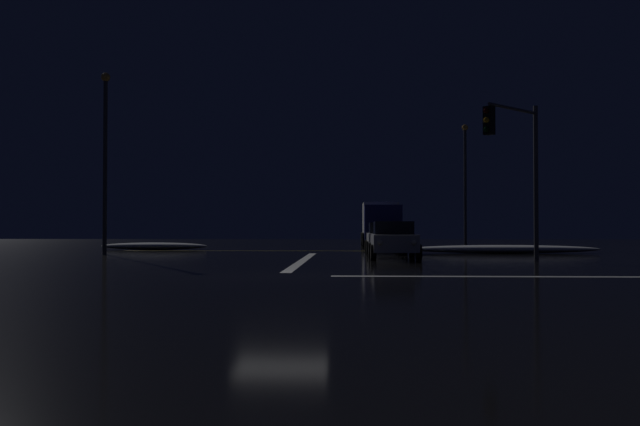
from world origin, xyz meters
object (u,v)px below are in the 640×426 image
(traffic_signal_ne, at_px, (517,152))
(streetlamp_left_near, at_px, (105,149))
(box_truck, at_px, (381,222))
(streetlamp_right_far, at_px, (465,176))
(sedan_silver, at_px, (393,240))
(sedan_gray, at_px, (387,236))
(sedan_white, at_px, (385,237))

(traffic_signal_ne, distance_m, streetlamp_left_near, 19.32)
(traffic_signal_ne, xyz_separation_m, streetlamp_left_near, (-18.28, 6.19, 0.89))
(box_truck, height_order, streetlamp_right_far, streetlamp_right_far)
(sedan_silver, distance_m, streetlamp_right_far, 21.23)
(box_truck, height_order, streetlamp_left_near, streetlamp_left_near)
(sedan_gray, height_order, traffic_signal_ne, traffic_signal_ne)
(sedan_gray, xyz_separation_m, streetlamp_right_far, (5.89, 7.32, 4.16))
(sedan_silver, distance_m, traffic_signal_ne, 6.19)
(streetlamp_right_far, bearing_deg, sedan_silver, -107.57)
(sedan_gray, bearing_deg, sedan_silver, -91.79)
(box_truck, distance_m, traffic_signal_ne, 22.46)
(sedan_silver, relative_size, box_truck, 0.52)
(sedan_gray, distance_m, streetlamp_right_far, 10.28)
(sedan_white, distance_m, streetlamp_left_near, 14.61)
(sedan_gray, bearing_deg, box_truck, 90.42)
(streetlamp_left_near, bearing_deg, box_truck, 48.26)
(sedan_white, bearing_deg, box_truck, 88.44)
(streetlamp_left_near, bearing_deg, traffic_signal_ne, -18.70)
(box_truck, xyz_separation_m, streetlamp_right_far, (5.94, 0.28, 3.25))
(traffic_signal_ne, relative_size, streetlamp_left_near, 0.70)
(sedan_silver, xyz_separation_m, traffic_signal_ne, (4.60, -2.34, 3.41))
(sedan_gray, bearing_deg, streetlamp_right_far, 51.19)
(streetlamp_right_far, bearing_deg, sedan_white, -115.55)
(streetlamp_left_near, relative_size, streetlamp_right_far, 1.03)
(sedan_gray, relative_size, traffic_signal_ne, 0.70)
(sedan_gray, height_order, streetlamp_left_near, streetlamp_left_near)
(sedan_silver, height_order, box_truck, box_truck)
(traffic_signal_ne, bearing_deg, box_truck, 100.99)
(box_truck, xyz_separation_m, streetlamp_left_near, (-14.03, -15.72, 3.40))
(sedan_gray, xyz_separation_m, traffic_signal_ne, (4.20, -14.86, 3.41))
(sedan_silver, height_order, streetlamp_left_near, streetlamp_left_near)
(box_truck, relative_size, traffic_signal_ne, 1.34)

